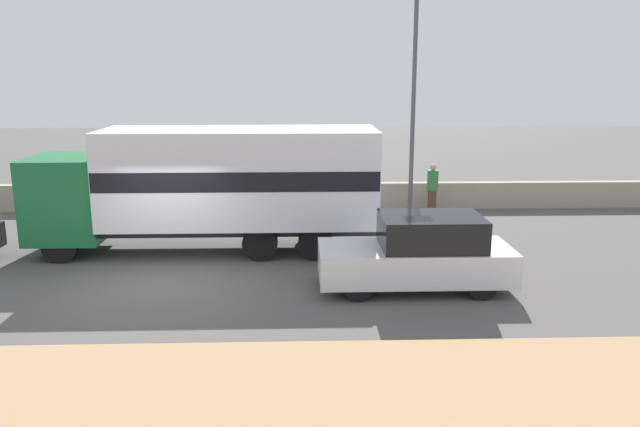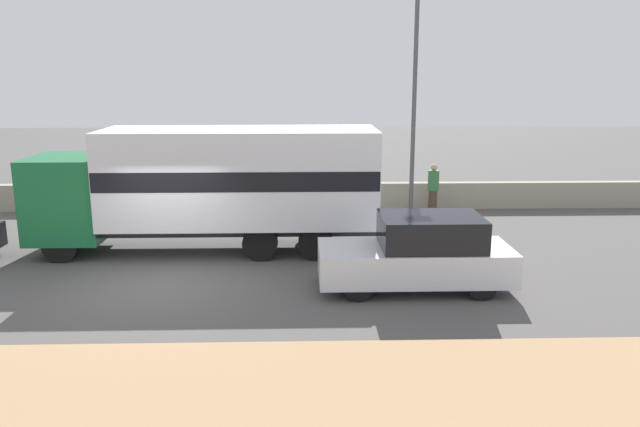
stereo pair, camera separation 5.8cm
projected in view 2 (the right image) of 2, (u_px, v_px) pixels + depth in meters
ground_plane at (161, 284)px, 14.08m from camera, size 80.00×80.00×0.00m
dirt_shoulder_foreground at (68, 425)px, 8.43m from camera, size 60.00×5.06×0.04m
stone_wall_backdrop at (209, 197)px, 21.48m from camera, size 60.00×0.35×0.91m
street_lamp at (415, 80)px, 19.81m from camera, size 0.56×0.28×7.67m
box_truck at (216, 182)px, 16.27m from camera, size 8.93×2.43×3.24m
car_hatchback at (419, 254)px, 13.61m from camera, size 4.19×1.72×1.64m
pedestrian at (433, 188)px, 20.77m from camera, size 0.37×0.37×1.69m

